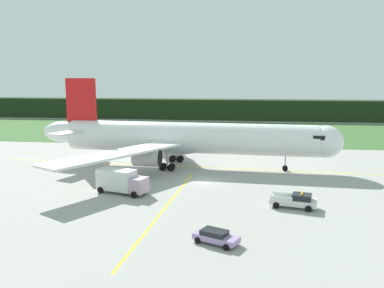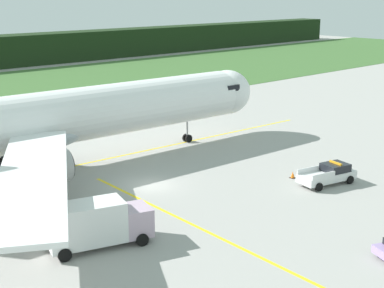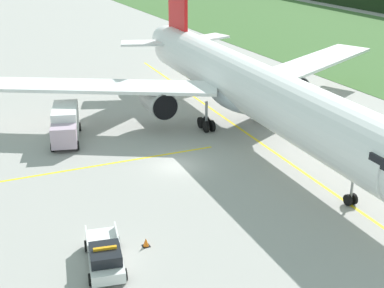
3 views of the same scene
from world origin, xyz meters
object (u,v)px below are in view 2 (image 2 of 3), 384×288
apron_cone (293,175)px  ops_pickup_truck (329,174)px  catering_truck (97,223)px  airliner (49,121)px

apron_cone → ops_pickup_truck: bearing=-71.2°
catering_truck → ops_pickup_truck: bearing=-7.8°
ops_pickup_truck → catering_truck: 22.94m
catering_truck → apron_cone: bearing=0.2°
apron_cone → catering_truck: bearing=-179.8°
airliner → apron_cone: (15.46, -17.28, -4.70)m
airliner → ops_pickup_truck: (16.54, -20.46, -4.10)m
catering_truck → apron_cone: size_ratio=11.94×
ops_pickup_truck → catering_truck: size_ratio=0.78×
airliner → ops_pickup_truck: airliner is taller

